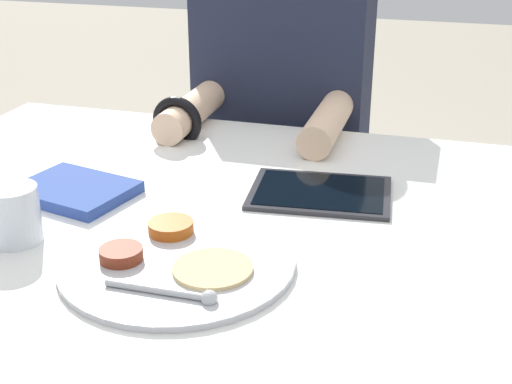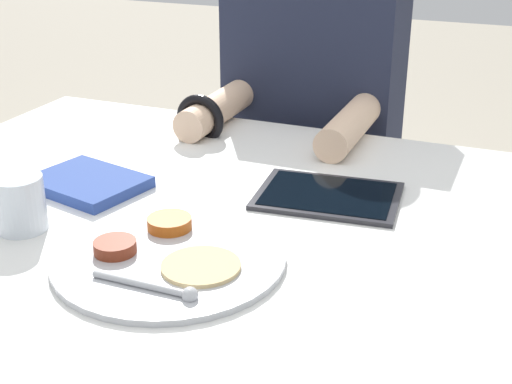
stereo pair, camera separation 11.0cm
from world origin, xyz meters
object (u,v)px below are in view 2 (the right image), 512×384
(person_diner, at_px, (310,164))
(red_notebook, at_px, (88,184))
(thali_tray, at_px, (168,256))
(tablet_device, at_px, (328,196))
(drinking_glass, at_px, (20,203))

(person_diner, bearing_deg, red_notebook, -108.13)
(person_diner, bearing_deg, thali_tray, -86.50)
(red_notebook, relative_size, tablet_device, 0.85)
(red_notebook, relative_size, person_diner, 0.19)
(thali_tray, distance_m, tablet_device, 0.33)
(person_diner, distance_m, drinking_glass, 0.87)
(red_notebook, xyz_separation_m, drinking_glass, (-0.00, -0.18, 0.04))
(thali_tray, relative_size, person_diner, 0.29)
(tablet_device, relative_size, drinking_glass, 2.93)
(red_notebook, bearing_deg, tablet_device, 16.31)
(thali_tray, xyz_separation_m, person_diner, (-0.05, 0.82, -0.16))
(tablet_device, bearing_deg, thali_tray, -116.51)
(red_notebook, distance_m, tablet_device, 0.43)
(red_notebook, height_order, person_diner, person_diner)
(thali_tray, relative_size, drinking_glass, 3.82)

